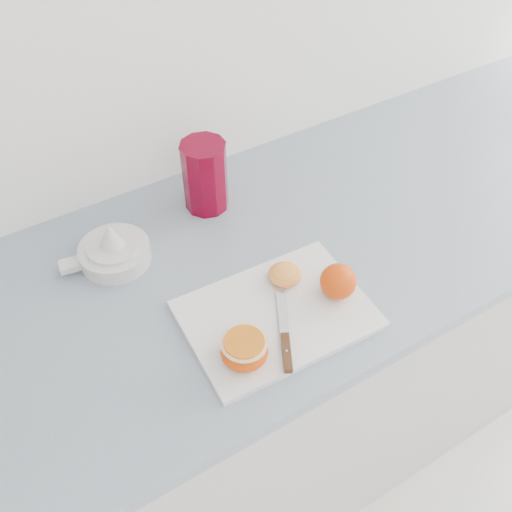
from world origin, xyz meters
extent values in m
cube|color=silver|center=(-0.17, 1.70, 0.43)|extent=(2.41, 0.60, 0.86)
cube|color=gray|center=(-0.17, 1.70, 0.88)|extent=(2.47, 0.64, 0.03)
cube|color=white|center=(-0.15, 1.55, 0.90)|extent=(0.33, 0.24, 0.01)
sphere|color=#F43300|center=(-0.04, 1.53, 0.93)|extent=(0.06, 0.06, 0.06)
ellipsoid|color=#F43300|center=(-0.25, 1.50, 0.92)|extent=(0.08, 0.08, 0.04)
cylinder|color=#FFD391|center=(-0.25, 1.50, 0.95)|extent=(0.08, 0.08, 0.00)
cylinder|color=orange|center=(-0.25, 1.50, 0.95)|extent=(0.06, 0.06, 0.00)
ellipsoid|color=#FA903A|center=(-0.10, 1.61, 0.92)|extent=(0.06, 0.06, 0.03)
cylinder|color=#C18320|center=(-0.10, 1.61, 0.92)|extent=(0.05, 0.05, 0.00)
cube|color=#4E2F19|center=(-0.19, 1.47, 0.91)|extent=(0.05, 0.07, 0.01)
cube|color=#B7B7BC|center=(-0.15, 1.54, 0.91)|extent=(0.06, 0.09, 0.00)
cylinder|color=#B7B7BC|center=(-0.19, 1.47, 0.91)|extent=(0.00, 0.00, 0.01)
cylinder|color=white|center=(-0.34, 1.82, 0.91)|extent=(0.13, 0.13, 0.03)
cylinder|color=white|center=(-0.34, 1.82, 0.93)|extent=(0.10, 0.10, 0.01)
cone|color=white|center=(-0.34, 1.82, 0.96)|extent=(0.05, 0.05, 0.05)
cube|color=white|center=(-0.42, 1.84, 0.91)|extent=(0.05, 0.04, 0.01)
ellipsoid|color=#D67500|center=(-0.33, 1.81, 0.93)|extent=(0.01, 0.01, 0.00)
ellipsoid|color=#D67500|center=(-0.35, 1.84, 0.93)|extent=(0.01, 0.01, 0.00)
ellipsoid|color=#D67500|center=(-0.35, 1.81, 0.93)|extent=(0.01, 0.01, 0.00)
ellipsoid|color=#D67500|center=(-0.33, 1.83, 0.93)|extent=(0.01, 0.01, 0.00)
cylinder|color=maroon|center=(-0.12, 1.87, 0.96)|extent=(0.09, 0.09, 0.15)
cylinder|color=orange|center=(-0.12, 1.87, 0.91)|extent=(0.07, 0.07, 0.02)
cylinder|color=maroon|center=(-0.12, 1.87, 1.04)|extent=(0.09, 0.09, 0.00)
camera|label=1|loc=(-0.50, 1.04, 1.69)|focal=40.00mm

